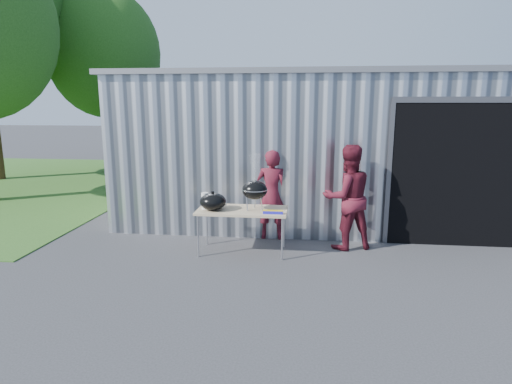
# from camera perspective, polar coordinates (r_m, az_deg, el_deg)

# --- Properties ---
(ground) EXTENTS (80.00, 80.00, 0.00)m
(ground) POSITION_cam_1_polar(r_m,az_deg,el_deg) (6.49, 0.91, -10.84)
(ground) COLOR #323235
(building) EXTENTS (8.20, 6.20, 3.10)m
(building) POSITION_cam_1_polar(r_m,az_deg,el_deg) (10.59, 8.37, 6.49)
(building) COLOR silver
(building) RESTS_ON ground
(tree_far) EXTENTS (3.88, 3.88, 6.43)m
(tree_far) POSITION_cam_1_polar(r_m,az_deg,el_deg) (16.63, -19.59, 16.98)
(tree_far) COLOR #442D19
(tree_far) RESTS_ON ground
(folding_table) EXTENTS (1.50, 0.75, 0.75)m
(folding_table) POSITION_cam_1_polar(r_m,az_deg,el_deg) (7.18, -1.85, -2.62)
(folding_table) COLOR tan
(folding_table) RESTS_ON ground
(kettle_grill) EXTENTS (0.43, 0.43, 0.93)m
(kettle_grill) POSITION_cam_1_polar(r_m,az_deg,el_deg) (7.05, -0.17, 0.96)
(kettle_grill) COLOR black
(kettle_grill) RESTS_ON folding_table
(grill_lid) EXTENTS (0.44, 0.44, 0.32)m
(grill_lid) POSITION_cam_1_polar(r_m,az_deg,el_deg) (7.12, -5.76, -1.27)
(grill_lid) COLOR black
(grill_lid) RESTS_ON folding_table
(paper_towels) EXTENTS (0.12, 0.12, 0.28)m
(paper_towels) POSITION_cam_1_polar(r_m,az_deg,el_deg) (7.20, -6.80, -1.18)
(paper_towels) COLOR white
(paper_towels) RESTS_ON folding_table
(white_tub) EXTENTS (0.20, 0.15, 0.10)m
(white_tub) POSITION_cam_1_polar(r_m,az_deg,el_deg) (7.45, -5.80, -1.42)
(white_tub) COLOR white
(white_tub) RESTS_ON folding_table
(foil_box) EXTENTS (0.32, 0.05, 0.06)m
(foil_box) POSITION_cam_1_polar(r_m,az_deg,el_deg) (6.86, 2.28, -2.69)
(foil_box) COLOR #1E1BB4
(foil_box) RESTS_ON folding_table
(person_cook) EXTENTS (0.61, 0.40, 1.67)m
(person_cook) POSITION_cam_1_polar(r_m,az_deg,el_deg) (7.89, 2.07, -0.37)
(person_cook) COLOR #581523
(person_cook) RESTS_ON ground
(person_bystander) EXTENTS (1.06, 0.94, 1.81)m
(person_bystander) POSITION_cam_1_polar(r_m,az_deg,el_deg) (7.51, 12.10, -0.70)
(person_bystander) COLOR #581523
(person_bystander) RESTS_ON ground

